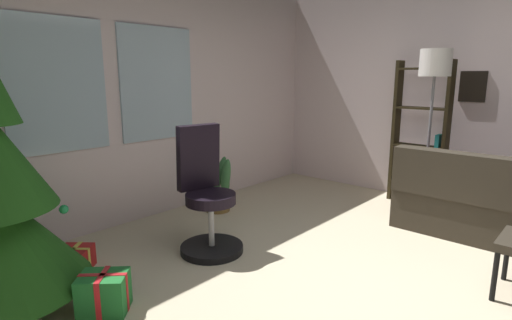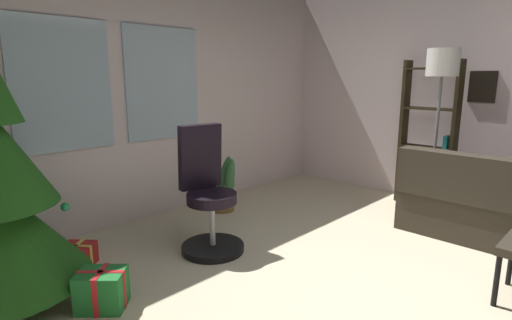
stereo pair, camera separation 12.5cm
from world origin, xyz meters
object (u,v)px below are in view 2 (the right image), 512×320
bookshelf (427,144)px  potted_plant (223,189)px  gift_box_red (77,257)px  gift_box_green (102,290)px  office_chair (208,202)px  floor_lamp (442,78)px

bookshelf → potted_plant: bearing=139.4°
gift_box_red → bookshelf: bearing=-20.8°
gift_box_green → office_chair: bearing=11.1°
gift_box_red → potted_plant: 1.80m
potted_plant → office_chair: bearing=-138.2°
office_chair → bookshelf: bearing=-18.4°
gift_box_red → office_chair: office_chair is taller
gift_box_red → office_chair: (0.99, -0.50, 0.35)m
office_chair → potted_plant: 1.08m
gift_box_green → floor_lamp: bearing=-15.3°
floor_lamp → potted_plant: size_ratio=2.64×
potted_plant → bookshelf: bearing=-40.6°
gift_box_green → bookshelf: (3.76, -0.66, 0.62)m
bookshelf → office_chair: bearing=161.6°
office_chair → potted_plant: size_ratio=1.64×
gift_box_green → floor_lamp: 3.71m
office_chair → floor_lamp: bearing=-27.1°
potted_plant → gift_box_red: bearing=-173.3°
bookshelf → gift_box_red: bearing=159.2°
gift_box_green → potted_plant: 2.12m
gift_box_green → potted_plant: (1.91, 0.93, 0.13)m
gift_box_green → gift_box_red: bearing=80.2°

